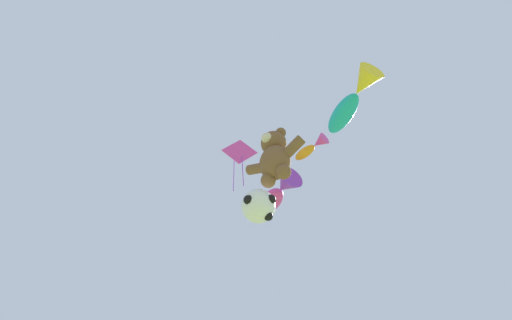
% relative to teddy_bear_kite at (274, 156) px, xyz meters
% --- Properties ---
extents(teddy_bear_kite, '(1.89, 0.83, 1.92)m').
position_rel_teddy_bear_kite_xyz_m(teddy_bear_kite, '(0.00, 0.00, 0.00)').
color(teddy_bear_kite, brown).
extents(soccer_ball_kite, '(0.91, 0.91, 0.84)m').
position_rel_teddy_bear_kite_xyz_m(soccer_ball_kite, '(-0.50, -0.06, -1.50)').
color(soccer_ball_kite, white).
extents(fish_kite_teal, '(2.50, 1.86, 0.81)m').
position_rel_teddy_bear_kite_xyz_m(fish_kite_teal, '(2.18, 1.36, 2.37)').
color(fish_kite_teal, '#19ADB2').
extents(fish_kite_tangerine, '(1.46, 0.61, 0.48)m').
position_rel_teddy_bear_kite_xyz_m(fish_kite_tangerine, '(-0.08, 2.61, 2.85)').
color(fish_kite_tangerine, orange).
extents(fish_kite_magenta, '(2.46, 1.69, 0.98)m').
position_rel_teddy_bear_kite_xyz_m(fish_kite_magenta, '(-2.12, 3.19, 2.18)').
color(fish_kite_magenta, '#E53F9E').
extents(diamond_kite, '(1.03, 1.03, 2.73)m').
position_rel_teddy_bear_kite_xyz_m(diamond_kite, '(-2.59, 1.37, 3.22)').
color(diamond_kite, '#E53F9E').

